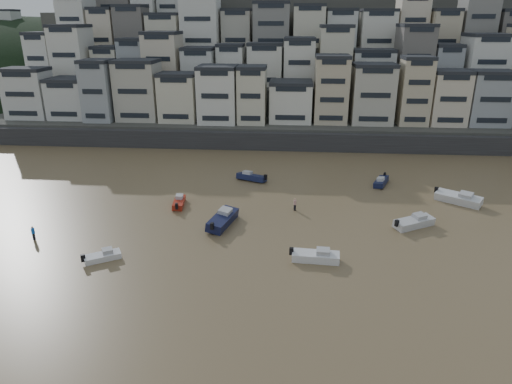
# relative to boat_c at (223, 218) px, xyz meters

# --- Properties ---
(harbor_wall) EXTENTS (140.00, 3.00, 3.50)m
(harbor_wall) POSITION_rel_boat_c_xyz_m (6.54, 36.48, 0.81)
(harbor_wall) COLOR #38383A
(harbor_wall) RESTS_ON ground
(hillside) EXTENTS (141.04, 66.00, 50.00)m
(hillside) POSITION_rel_boat_c_xyz_m (11.28, 76.32, 12.07)
(hillside) COLOR #4C4C47
(hillside) RESTS_ON ground
(boat_c) EXTENTS (3.83, 7.24, 1.88)m
(boat_c) POSITION_rel_boat_c_xyz_m (0.00, 0.00, 0.00)
(boat_c) COLOR #12173A
(boat_c) RESTS_ON ground
(boat_d) EXTENTS (6.13, 4.69, 1.63)m
(boat_d) POSITION_rel_boat_c_xyz_m (23.96, 1.29, -0.13)
(boat_d) COLOR silver
(boat_d) RESTS_ON ground
(boat_i) EXTENTS (3.42, 5.27, 1.37)m
(boat_i) POSITION_rel_boat_c_xyz_m (22.61, 16.78, -0.26)
(boat_i) COLOR #13193B
(boat_i) RESTS_ON ground
(boat_j) EXTENTS (4.26, 3.32, 1.13)m
(boat_j) POSITION_rel_boat_c_xyz_m (-11.56, -10.07, -0.37)
(boat_j) COLOR white
(boat_j) RESTS_ON ground
(boat_f) EXTENTS (2.05, 4.89, 1.30)m
(boat_f) POSITION_rel_boat_c_xyz_m (-7.03, 5.85, -0.29)
(boat_f) COLOR #A82414
(boat_f) RESTS_ON ground
(boat_g) EXTENTS (6.75, 5.74, 1.84)m
(boat_g) POSITION_rel_boat_c_xyz_m (32.10, 9.85, -0.02)
(boat_g) COLOR silver
(boat_g) RESTS_ON ground
(boat_h) EXTENTS (5.61, 3.71, 1.46)m
(boat_h) POSITION_rel_boat_c_xyz_m (2.12, 17.20, -0.21)
(boat_h) COLOR #141C41
(boat_h) RESTS_ON ground
(boat_a) EXTENTS (5.65, 2.20, 1.51)m
(boat_a) POSITION_rel_boat_c_xyz_m (11.34, -8.38, -0.19)
(boat_a) COLOR silver
(boat_a) RESTS_ON ground
(person_blue) EXTENTS (0.44, 0.44, 1.74)m
(person_blue) POSITION_rel_boat_c_xyz_m (-21.56, -5.95, -0.07)
(person_blue) COLOR blue
(person_blue) RESTS_ON ground
(person_pink) EXTENTS (0.44, 0.44, 1.74)m
(person_pink) POSITION_rel_boat_c_xyz_m (9.09, 5.44, -0.07)
(person_pink) COLOR tan
(person_pink) RESTS_ON ground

